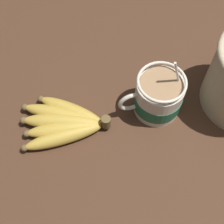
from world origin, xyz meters
TOP-DOWN VIEW (x-y plane):
  - table at (0.00, 0.00)cm, footprint 111.35×111.35cm
  - coffee_mug at (-5.89, -3.21)cm, footprint 15.07×10.26cm
  - banana_bunch at (14.47, -4.02)cm, footprint 19.19×13.65cm

SIDE VIEW (x-z plane):
  - table at x=0.00cm, z-range 0.00..3.03cm
  - banana_bunch at x=14.47cm, z-range 2.69..6.80cm
  - coffee_mug at x=-5.89cm, z-range -0.14..15.32cm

